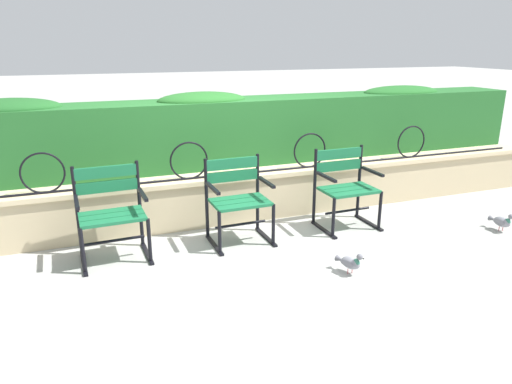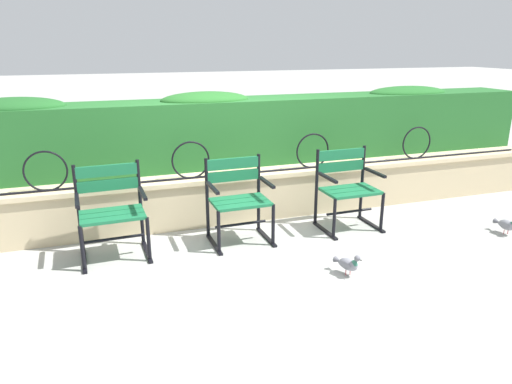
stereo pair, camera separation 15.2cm
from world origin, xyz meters
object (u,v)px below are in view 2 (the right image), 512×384
(park_chair_centre, at_px, (238,197))
(park_chair_right, at_px, (347,186))
(park_chair_left, at_px, (111,209))
(pigeon_far_side, at_px, (348,263))
(pigeon_near_chairs, at_px, (507,224))

(park_chair_centre, distance_m, park_chair_right, 1.25)
(park_chair_left, relative_size, park_chair_right, 1.02)
(park_chair_right, bearing_deg, pigeon_far_side, -117.67)
(park_chair_left, distance_m, pigeon_far_side, 2.27)
(pigeon_far_side, bearing_deg, park_chair_left, 150.42)
(pigeon_near_chairs, distance_m, pigeon_far_side, 2.12)
(park_chair_centre, bearing_deg, pigeon_near_chairs, -15.74)
(park_chair_left, bearing_deg, pigeon_near_chairs, -11.33)
(park_chair_left, distance_m, park_chair_right, 2.50)
(park_chair_centre, height_order, pigeon_near_chairs, park_chair_centre)
(park_chair_centre, height_order, park_chair_right, park_chair_right)
(park_chair_centre, xyz_separation_m, park_chair_right, (1.25, -0.02, 0.00))
(pigeon_far_side, bearing_deg, park_chair_centre, 122.75)
(pigeon_near_chairs, height_order, pigeon_far_side, same)
(park_chair_left, xyz_separation_m, pigeon_far_side, (1.95, -1.11, -0.36))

